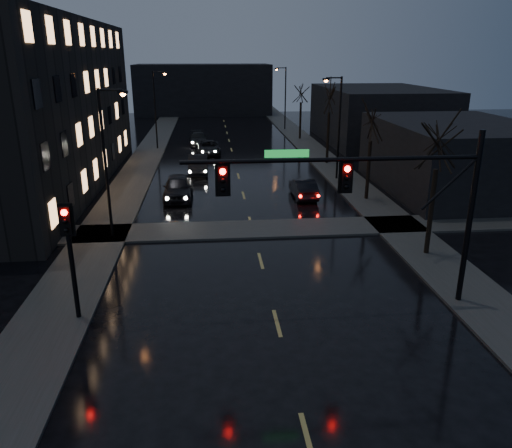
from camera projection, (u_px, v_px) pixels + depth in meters
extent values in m
cube|color=#2D2D2B|center=(139.00, 169.00, 43.44)|extent=(3.00, 140.00, 0.12)
cube|color=#2D2D2B|center=(330.00, 166.00, 44.96)|extent=(3.00, 140.00, 0.12)
cube|color=#2D2D2B|center=(253.00, 229.00, 28.66)|extent=(40.00, 3.00, 0.12)
cube|color=black|center=(12.00, 106.00, 36.10)|extent=(12.00, 30.00, 12.00)
cube|color=black|center=(455.00, 157.00, 36.31)|extent=(10.00, 14.00, 5.00)
cube|color=black|center=(378.00, 115.00, 57.01)|extent=(12.00, 18.00, 6.00)
cube|color=black|center=(203.00, 89.00, 83.16)|extent=(22.00, 10.00, 8.00)
cylinder|color=black|center=(470.00, 221.00, 19.27)|extent=(0.22, 0.22, 7.00)
cylinder|color=black|center=(333.00, 160.00, 17.97)|extent=(11.00, 0.16, 0.16)
cylinder|color=black|center=(450.00, 184.00, 18.70)|extent=(2.05, 0.10, 2.05)
cube|color=#0C591E|center=(287.00, 154.00, 17.74)|extent=(1.60, 0.04, 0.28)
cube|color=black|center=(223.00, 180.00, 17.83)|extent=(0.35, 0.28, 1.05)
sphere|color=#FF0705|center=(223.00, 172.00, 17.57)|extent=(0.22, 0.22, 0.22)
cube|color=black|center=(346.00, 177.00, 18.23)|extent=(0.35, 0.28, 1.05)
sphere|color=#FF0705|center=(348.00, 169.00, 17.97)|extent=(0.22, 0.22, 0.22)
cylinder|color=black|center=(72.00, 266.00, 18.35)|extent=(0.18, 0.18, 4.40)
cube|color=black|center=(66.00, 220.00, 17.76)|extent=(0.35, 0.28, 1.05)
sphere|color=#FF0705|center=(64.00, 213.00, 17.51)|extent=(0.22, 0.22, 0.22)
cylinder|color=black|center=(431.00, 213.00, 24.47)|extent=(0.24, 0.24, 4.40)
cylinder|color=black|center=(368.00, 171.00, 33.94)|extent=(0.24, 0.24, 4.12)
cylinder|color=black|center=(328.00, 139.00, 45.15)|extent=(0.24, 0.24, 4.68)
cylinder|color=black|center=(300.00, 121.00, 58.40)|extent=(0.24, 0.24, 4.29)
cylinder|color=black|center=(106.00, 166.00, 26.21)|extent=(0.16, 0.16, 8.00)
cylinder|color=black|center=(110.00, 90.00, 25.01)|extent=(1.20, 0.10, 0.10)
cube|color=black|center=(123.00, 92.00, 25.09)|extent=(0.50, 0.25, 0.15)
sphere|color=orange|center=(123.00, 94.00, 25.12)|extent=(0.28, 0.28, 0.28)
cylinder|color=black|center=(155.00, 111.00, 51.65)|extent=(0.16, 0.16, 8.00)
cylinder|color=black|center=(159.00, 72.00, 50.44)|extent=(1.20, 0.10, 0.10)
cube|color=black|center=(165.00, 73.00, 50.53)|extent=(0.50, 0.25, 0.15)
sphere|color=orange|center=(165.00, 74.00, 50.56)|extent=(0.28, 0.28, 0.28)
cylinder|color=black|center=(339.00, 130.00, 38.91)|extent=(0.16, 0.16, 8.00)
cylinder|color=black|center=(334.00, 78.00, 37.59)|extent=(1.20, 0.10, 0.10)
cube|color=black|center=(326.00, 79.00, 37.57)|extent=(0.50, 0.25, 0.15)
sphere|color=orange|center=(326.00, 81.00, 37.61)|extent=(0.28, 0.28, 0.28)
cylinder|color=black|center=(285.00, 99.00, 65.28)|extent=(0.16, 0.16, 8.00)
cylinder|color=black|center=(281.00, 68.00, 63.97)|extent=(1.20, 0.10, 0.10)
cube|color=black|center=(277.00, 69.00, 63.95)|extent=(0.50, 0.25, 0.15)
sphere|color=orange|center=(277.00, 70.00, 63.98)|extent=(0.28, 0.28, 0.28)
imported|color=black|center=(178.00, 187.00, 34.65)|extent=(1.95, 4.84, 1.65)
imported|color=black|center=(198.00, 165.00, 42.02)|extent=(1.68, 4.64, 1.52)
imported|color=black|center=(209.00, 147.00, 50.20)|extent=(2.43, 4.95, 1.35)
imported|color=black|center=(198.00, 139.00, 55.34)|extent=(2.23, 4.86, 1.38)
imported|color=black|center=(303.00, 188.00, 35.04)|extent=(1.47, 4.12, 1.35)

